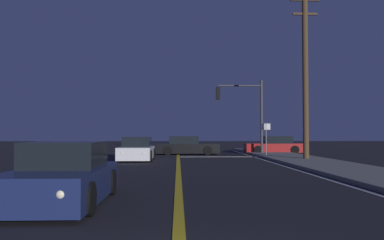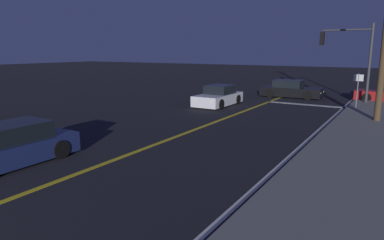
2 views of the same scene
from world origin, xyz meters
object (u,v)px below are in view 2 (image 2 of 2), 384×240
object	(u,v)px
car_mid_block_black	(291,90)
car_parked_curb_navy	(11,147)
car_lead_oncoming_white	(219,97)
traffic_signal_near_right	(351,51)
street_sign_corner	(358,86)

from	to	relation	value
car_mid_block_black	car_parked_curb_navy	distance (m)	21.11
car_lead_oncoming_white	car_parked_curb_navy	world-z (taller)	same
car_parked_curb_navy	traffic_signal_near_right	bearing A→B (deg)	-110.32
car_lead_oncoming_white	car_mid_block_black	size ratio (longest dim) A/B	0.89
car_parked_curb_navy	street_sign_corner	xyz separation A→B (m)	(8.22, 17.20, 0.93)
car_lead_oncoming_white	car_parked_curb_navy	size ratio (longest dim) A/B	0.98
car_lead_oncoming_white	traffic_signal_near_right	distance (m)	9.59
car_lead_oncoming_white	car_mid_block_black	distance (m)	7.17
car_parked_curb_navy	traffic_signal_near_right	distance (m)	21.50
car_mid_block_black	street_sign_corner	size ratio (longest dim) A/B	2.10
car_lead_oncoming_white	car_parked_curb_navy	distance (m)	14.35
street_sign_corner	car_lead_oncoming_white	bearing A→B (deg)	-160.55
car_mid_block_black	traffic_signal_near_right	bearing A→B (deg)	76.25
car_parked_curb_navy	traffic_signal_near_right	world-z (taller)	traffic_signal_near_right
car_mid_block_black	traffic_signal_near_right	distance (m)	5.22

